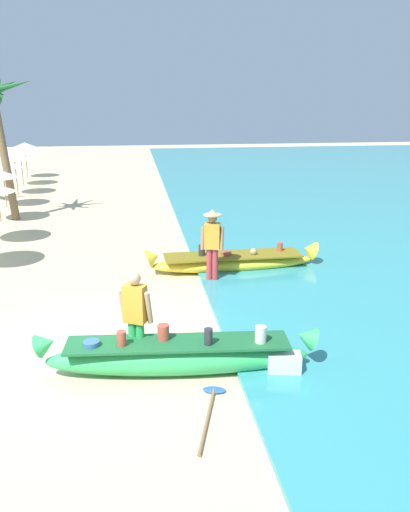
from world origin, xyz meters
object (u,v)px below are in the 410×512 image
Objects in this scene: boat_yellow_midground at (233,261)px; person_vendor_hatted at (212,241)px; paddle at (210,408)px; person_tourist_customer at (136,314)px; boat_green_foreground at (178,356)px; cooler_box at (284,365)px.

person_vendor_hatted is (-0.67, -0.85, 0.81)m from boat_yellow_midground.
person_tourist_customer is at bearing 125.48° from paddle.
boat_green_foreground is 0.97m from person_tourist_customer.
person_tourist_customer reaches higher than paddle.
person_tourist_customer is (-0.66, 0.31, 0.64)m from boat_green_foreground.
person_vendor_hatted is 4.60m from cooler_box.
person_tourist_customer reaches higher than cooler_box.
person_tourist_customer is at bearing 154.86° from boat_green_foreground.
person_vendor_hatted is at bearing 80.91° from paddle.
boat_green_foreground is at bearing -110.54° from boat_yellow_midground.
person_vendor_hatted reaches higher than cooler_box.
boat_green_foreground is 5.36m from boat_yellow_midground.
paddle is (0.36, -1.12, -0.28)m from boat_green_foreground.
cooler_box reaches higher than paddle.
cooler_box is at bearing -15.27° from person_tourist_customer.
person_vendor_hatted is 3.44× the size of cooler_box.
person_vendor_hatted reaches higher than person_tourist_customer.
cooler_box is (1.69, -0.33, -0.11)m from boat_green_foreground.
paddle is at bearing -99.09° from person_vendor_hatted.
boat_green_foreground is 2.72× the size of person_tourist_customer.
paddle is (-0.85, -5.28, -1.03)m from person_vendor_hatted.
cooler_box is (2.35, -0.64, -0.75)m from person_tourist_customer.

